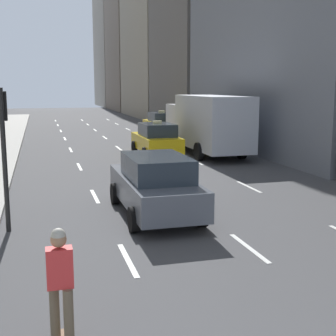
% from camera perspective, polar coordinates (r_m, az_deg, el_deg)
% --- Properties ---
extents(lane_markings, '(5.72, 56.00, 0.01)m').
position_cam_1_polar(lane_markings, '(24.98, -4.91, 1.57)').
color(lane_markings, white).
rests_on(lane_markings, ground).
extents(taxi_lead, '(2.02, 4.40, 1.87)m').
position_cam_1_polar(taxi_lead, '(24.49, -1.42, 3.50)').
color(taxi_lead, yellow).
rests_on(taxi_lead, ground).
extents(taxi_second, '(2.02, 4.40, 1.87)m').
position_cam_1_polar(taxi_second, '(34.67, -0.86, 5.40)').
color(taxi_second, yellow).
rests_on(taxi_second, ground).
extents(sedan_black_near, '(2.02, 4.83, 1.74)m').
position_cam_1_polar(sedan_black_near, '(13.22, -1.60, -2.04)').
color(sedan_black_near, '#565B66').
rests_on(sedan_black_near, ground).
extents(box_truck, '(2.58, 8.40, 3.15)m').
position_cam_1_polar(box_truck, '(25.37, 4.67, 5.57)').
color(box_truck, silver).
rests_on(box_truck, ground).
extents(skateboarder, '(0.36, 0.80, 1.75)m').
position_cam_1_polar(skateboarder, '(6.79, -13.00, -13.48)').
color(skateboarder, brown).
rests_on(skateboarder, ground).
extents(traffic_light_pole, '(0.24, 0.42, 3.60)m').
position_cam_1_polar(traffic_light_pole, '(12.26, -19.44, 3.66)').
color(traffic_light_pole, black).
rests_on(traffic_light_pole, ground).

